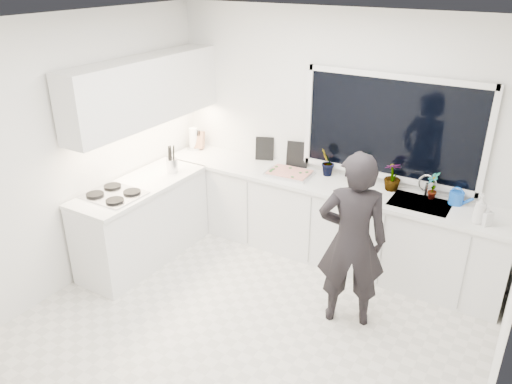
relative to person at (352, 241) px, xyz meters
The scene contains 24 objects.
floor 1.22m from the person, 143.58° to the right, with size 4.00×3.50×0.02m, color beige.
wall_back 1.51m from the person, 119.45° to the left, with size 4.00×0.02×2.70m, color white.
wall_left 2.81m from the person, 169.20° to the right, with size 0.02×3.50×2.70m, color white.
ceiling 2.06m from the person, 143.58° to the right, with size 4.00×3.50×0.02m, color white.
window 1.40m from the person, 94.80° to the left, with size 1.80×0.02×1.00m, color black.
base_cabinets_back 1.24m from the person, 126.95° to the left, with size 3.92×0.58×0.88m, color white.
base_cabinets_left 2.41m from the person, behind, with size 0.58×1.60×0.88m, color white.
countertop_back 1.16m from the person, 127.25° to the left, with size 3.94×0.62×0.04m, color silver.
countertop_left 2.38m from the person, behind, with size 0.62×1.60×0.04m, color silver.
upper_cabinets 2.69m from the person, behind, with size 0.34×2.10×0.70m, color white.
sink 1.00m from the person, 69.51° to the left, with size 0.58×0.42×0.14m, color silver.
faucet 1.20m from the person, 72.90° to the left, with size 0.03×0.03×0.22m, color silver.
stovetop 2.45m from the person, 167.79° to the right, with size 0.56×0.48×0.03m, color black.
person is the anchor object (origin of this frame).
pizza_tray 1.43m from the person, 140.69° to the left, with size 0.50×0.37×0.03m, color #B2B1B6.
pizza 1.43m from the person, 140.69° to the left, with size 0.45×0.32×0.01m, color #A83B16.
watering_can 1.28m from the person, 59.24° to the left, with size 0.14×0.14×0.13m, color blue.
paper_towel_roll 2.76m from the person, 157.97° to the left, with size 0.11×0.11×0.26m, color silver.
knife_block 2.73m from the person, 156.79° to the left, with size 0.13×0.10×0.22m, color #A1754B.
utensil_crock 2.30m from the person, behind, with size 0.13×0.13×0.16m, color #A9AAAE.
picture_frame_large 1.98m from the person, 143.52° to the left, with size 0.22×0.02×0.28m, color black.
picture_frame_small 1.66m from the person, 134.39° to the left, with size 0.25×0.02×0.30m, color black.
herb_plants 1.15m from the person, 104.61° to the left, with size 1.30×0.32×0.32m.
soap_bottles 1.23m from the person, 40.20° to the left, with size 0.19×0.13×0.28m.
Camera 1 is at (1.96, -3.21, 3.09)m, focal length 35.00 mm.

